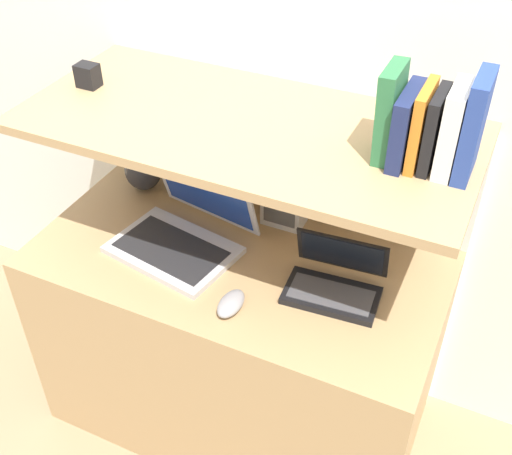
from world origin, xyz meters
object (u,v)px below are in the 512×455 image
object	(u,v)px
book_green	(390,113)
book_white	(453,129)
book_blue	(474,127)
laptop_large	(184,229)
computer_mouse	(231,304)
book_navy	(406,126)
laptop_small	(335,281)
book_orange	(421,126)
table_lamp	(139,137)
book_black	(434,130)
shelf_gadget	(88,76)
router_box	(284,205)

from	to	relation	value
book_green	book_white	bearing A→B (deg)	-0.00
book_blue	book_green	world-z (taller)	book_blue
laptop_large	computer_mouse	size ratio (longest dim) A/B	3.66
book_navy	laptop_small	bearing A→B (deg)	-144.35
book_orange	laptop_large	bearing A→B (deg)	-173.37
table_lamp	book_white	xyz separation A→B (m)	(1.01, -0.13, 0.34)
book_orange	book_green	world-z (taller)	book_green
laptop_small	book_navy	size ratio (longest dim) A/B	1.54
table_lamp	book_black	world-z (taller)	book_black
book_blue	shelf_gadget	bearing A→B (deg)	180.00
book_blue	book_orange	size ratio (longest dim) A/B	1.26
table_lamp	laptop_small	world-z (taller)	table_lamp
computer_mouse	book_black	world-z (taller)	book_black
book_orange	book_green	size ratio (longest dim) A/B	0.85
laptop_large	shelf_gadget	bearing A→B (deg)	167.40
laptop_large	book_blue	world-z (taller)	book_blue
book_black	shelf_gadget	xyz separation A→B (m)	(-1.02, 0.00, -0.06)
table_lamp	book_blue	world-z (taller)	book_blue
laptop_small	book_black	distance (m)	0.53
book_black	book_green	world-z (taller)	book_green
book_orange	book_navy	bearing A→B (deg)	180.00
book_orange	book_navy	distance (m)	0.04
book_white	book_navy	bearing A→B (deg)	180.00
laptop_large	book_orange	bearing A→B (deg)	6.63
book_orange	book_green	xyz separation A→B (m)	(-0.08, 0.00, 0.02)
router_box	computer_mouse	bearing A→B (deg)	-87.18
computer_mouse	table_lamp	bearing A→B (deg)	143.31
laptop_small	shelf_gadget	bearing A→B (deg)	174.50
laptop_small	book_black	bearing A→B (deg)	24.09
book_black	router_box	bearing A→B (deg)	160.60
book_green	book_navy	bearing A→B (deg)	-0.00
book_blue	book_navy	xyz separation A→B (m)	(-0.16, 0.00, -0.03)
computer_mouse	book_green	world-z (taller)	book_green
computer_mouse	book_green	xyz separation A→B (m)	(0.31, 0.27, 0.53)
shelf_gadget	laptop_small	bearing A→B (deg)	-5.50
book_blue	book_white	world-z (taller)	book_blue
book_green	book_orange	bearing A→B (deg)	-0.00
shelf_gadget	table_lamp	bearing A→B (deg)	66.98
book_white	book_green	distance (m)	0.15
table_lamp	book_blue	size ratio (longest dim) A/B	1.32
router_box	book_green	distance (m)	0.60
laptop_small	book_blue	world-z (taller)	book_blue
book_black	book_green	size ratio (longest dim) A/B	0.82
book_navy	shelf_gadget	distance (m)	0.96
book_orange	book_black	bearing A→B (deg)	0.00
table_lamp	computer_mouse	xyz separation A→B (m)	(0.55, -0.41, -0.18)
laptop_large	table_lamp	bearing A→B (deg)	143.51
computer_mouse	book_blue	xyz separation A→B (m)	(0.51, 0.27, 0.54)
shelf_gadget	laptop_large	bearing A→B (deg)	-12.60
table_lamp	book_navy	world-z (taller)	book_navy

